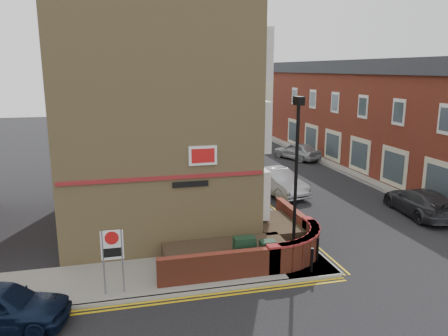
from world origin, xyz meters
TOP-DOWN VIEW (x-y plane):
  - ground at (0.00, 0.00)m, footprint 120.00×120.00m
  - pavement_corner at (-3.50, 1.50)m, footprint 13.00×3.00m
  - pavement_main at (2.00, 16.00)m, footprint 2.00×32.00m
  - pavement_far at (13.00, 13.00)m, footprint 4.00×40.00m
  - kerb_side at (-3.50, 0.00)m, footprint 13.00×0.15m
  - kerb_main_near at (3.00, 16.00)m, footprint 0.15×32.00m
  - kerb_main_far at (11.00, 13.00)m, footprint 0.15×40.00m
  - yellow_lines_side at (-3.50, -0.25)m, footprint 13.00×0.28m
  - yellow_lines_main at (3.25, 16.00)m, footprint 0.28×32.00m
  - corner_building at (-2.84, 8.00)m, footprint 8.95×10.40m
  - garden_wall at (0.00, 2.50)m, footprint 6.80×6.00m
  - lamppost at (1.60, 1.20)m, footprint 0.25×0.50m
  - utility_cabinet_large at (-0.30, 1.30)m, footprint 0.80×0.45m
  - utility_cabinet_small at (0.50, 1.00)m, footprint 0.55×0.40m
  - bollard_near at (2.00, 0.40)m, footprint 0.11×0.11m
  - bollard_far at (2.60, 1.20)m, footprint 0.11×0.11m
  - zone_sign at (-5.00, 0.50)m, footprint 0.72×0.07m
  - far_terrace at (14.50, 17.00)m, footprint 5.40×30.40m
  - far_terrace_cream at (14.50, 38.00)m, footprint 5.40×12.40m
  - tree_near at (2.00, 14.05)m, footprint 3.64×3.65m
  - tree_mid at (2.00, 22.05)m, footprint 4.03×4.03m
  - tree_far at (2.00, 30.05)m, footprint 3.81×3.81m
  - traffic_light_assembly at (2.40, 25.00)m, footprint 0.20×0.16m
  - silver_car_near at (4.51, 10.63)m, footprint 2.67×4.91m
  - red_car_main at (3.60, 22.93)m, footprint 3.68×5.18m
  - grey_car_far at (10.27, 5.23)m, footprint 2.44×4.98m
  - silver_car_far at (9.77, 19.88)m, footprint 3.24×4.59m

SIDE VIEW (x-z plane):
  - ground at x=0.00m, z-range 0.00..0.00m
  - garden_wall at x=0.00m, z-range -0.60..0.60m
  - yellow_lines_side at x=-3.50m, z-range 0.00..0.01m
  - yellow_lines_main at x=3.25m, z-range 0.00..0.01m
  - pavement_corner at x=-3.50m, z-range 0.00..0.12m
  - pavement_main at x=2.00m, z-range 0.00..0.12m
  - pavement_far at x=13.00m, z-range 0.00..0.12m
  - kerb_side at x=-3.50m, z-range 0.00..0.12m
  - kerb_main_near at x=3.00m, z-range 0.00..0.12m
  - kerb_main_far at x=11.00m, z-range 0.00..0.12m
  - bollard_near at x=2.00m, z-range 0.12..1.02m
  - bollard_far at x=2.60m, z-range 0.12..1.02m
  - red_car_main at x=3.60m, z-range 0.00..1.31m
  - utility_cabinet_small at x=0.50m, z-range 0.12..1.22m
  - grey_car_far at x=10.27m, z-range 0.00..1.39m
  - utility_cabinet_large at x=-0.30m, z-range 0.12..1.32m
  - silver_car_far at x=9.77m, z-range 0.00..1.45m
  - silver_car_near at x=4.51m, z-range 0.00..1.53m
  - zone_sign at x=-5.00m, z-range 0.54..2.74m
  - traffic_light_assembly at x=2.40m, z-range 0.68..4.88m
  - lamppost at x=1.60m, z-range 0.19..6.49m
  - far_terrace at x=14.50m, z-range 0.04..8.04m
  - far_terrace_cream at x=14.50m, z-range 0.05..8.05m
  - tree_near at x=2.00m, z-range 1.35..8.05m
  - tree_far at x=2.00m, z-range 1.41..8.42m
  - tree_mid at x=2.00m, z-range 1.49..8.91m
  - corner_building at x=-2.84m, z-range -0.57..13.03m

